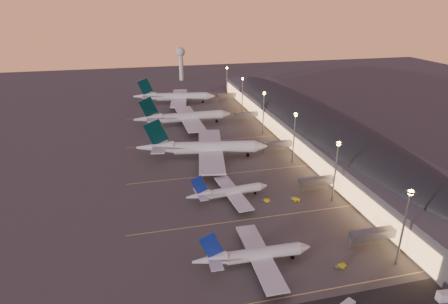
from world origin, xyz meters
TOP-DOWN VIEW (x-y plane):
  - ground at (0.00, 0.00)m, footprint 700.00×700.00m
  - airliner_narrow_south at (-6.96, -29.68)m, footprint 37.44×33.34m
  - airliner_narrow_north at (-4.36, 11.78)m, footprint 34.97×31.37m
  - airliner_wide_near at (-6.21, 56.60)m, footprint 66.65×61.49m
  - airliner_wide_mid at (-8.23, 113.16)m, footprint 63.08×57.33m
  - airliner_wide_far at (-7.58, 169.73)m, footprint 63.37×58.39m
  - terminal_building at (61.84, 72.47)m, footprint 56.35×255.00m
  - light_masts at (36.00, 65.00)m, footprint 2.20×217.20m
  - radar_tower at (10.00, 260.00)m, footprint 9.00×9.00m
  - lane_markings at (0.00, 40.00)m, footprint 90.00×180.36m
  - baggage_tug_a at (18.57, -37.49)m, footprint 3.57×1.84m
  - baggage_tug_b at (33.95, -25.79)m, footprint 3.54×1.61m
  - baggage_tug_c at (9.89, 6.10)m, footprint 3.63×2.18m
  - catering_truck_b at (39.41, -56.50)m, footprint 5.50×2.64m
  - baggage_tug_d at (21.92, 4.11)m, footprint 3.57×3.97m

SIDE VIEW (x-z plane):
  - ground at x=0.00m, z-range 0.00..0.00m
  - lane_markings at x=0.00m, z-range 0.01..0.01m
  - baggage_tug_c at x=9.89m, z-range -0.04..0.97m
  - baggage_tug_a at x=18.57m, z-range -0.04..0.97m
  - baggage_tug_b at x=33.95m, z-range -0.05..1.01m
  - baggage_tug_d at x=21.92m, z-range -0.05..1.11m
  - catering_truck_b at x=39.41m, z-range -0.10..2.89m
  - airliner_narrow_north at x=-4.36m, z-range -3.01..9.47m
  - airliner_narrow_south at x=-6.96m, z-range -3.24..10.18m
  - airliner_wide_mid at x=-8.23m, z-range -4.90..15.32m
  - airliner_wide_far at x=-7.58m, z-range -4.93..15.39m
  - airliner_wide_near at x=-6.21m, z-range -5.19..16.20m
  - terminal_building at x=61.84m, z-range 0.05..17.51m
  - light_masts at x=36.00m, z-range 4.60..30.50m
  - radar_tower at x=10.00m, z-range 5.62..38.12m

